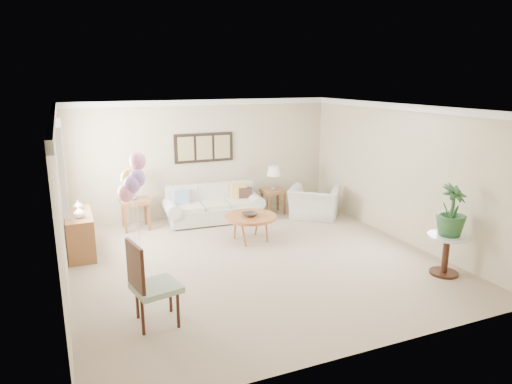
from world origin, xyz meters
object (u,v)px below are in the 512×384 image
sofa (214,207)px  accent_chair (149,282)px  balloon_cluster (132,179)px  coffee_table (251,218)px  armchair (314,203)px

sofa → accent_chair: (-2.06, -3.84, 0.26)m
accent_chair → balloon_cluster: bearing=86.1°
coffee_table → armchair: armchair is taller
armchair → accent_chair: bearing=77.3°
accent_chair → balloon_cluster: size_ratio=0.59×
sofa → accent_chair: accent_chair is taller
sofa → coffee_table: size_ratio=2.21×
coffee_table → balloon_cluster: balloon_cluster is taller
accent_chair → balloon_cluster: (0.14, 2.01, 0.90)m
sofa → accent_chair: size_ratio=1.97×
balloon_cluster → accent_chair: bearing=-93.9°
balloon_cluster → sofa: bearing=43.6°
coffee_table → armchair: size_ratio=0.94×
sofa → coffee_table: (0.27, -1.48, 0.15)m
coffee_table → balloon_cluster: size_ratio=0.52×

